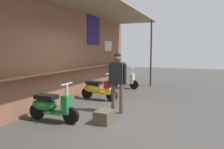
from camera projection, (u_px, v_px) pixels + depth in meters
ground_plane at (111, 113)px, 6.05m from camera, size 32.96×32.96×0.00m
market_stall_facade at (54, 46)px, 6.57m from camera, size 11.77×2.24×3.40m
scooter_green at (50, 106)px, 5.29m from camera, size 0.46×1.40×0.97m
scooter_yellow at (97, 89)px, 7.60m from camera, size 0.48×1.40×0.97m
scooter_cream at (122, 80)px, 9.94m from camera, size 0.46×1.40×0.97m
shopper_browsing at (117, 76)px, 5.99m from camera, size 0.31×0.67×1.67m
merchandise_crate at (104, 117)px, 5.17m from camera, size 0.47×0.38×0.31m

